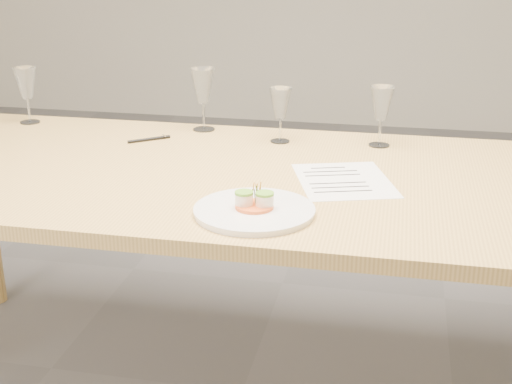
% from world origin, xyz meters
% --- Properties ---
extents(dining_table, '(2.40, 1.00, 0.75)m').
position_xyz_m(dining_table, '(0.00, 0.00, 0.68)').
color(dining_table, '#E1B462').
rests_on(dining_table, ground).
extents(dinner_plate, '(0.30, 0.30, 0.08)m').
position_xyz_m(dinner_plate, '(0.11, -0.31, 0.76)').
color(dinner_plate, white).
rests_on(dinner_plate, dining_table).
extents(recipe_sheet, '(0.33, 0.37, 0.00)m').
position_xyz_m(recipe_sheet, '(0.30, -0.02, 0.75)').
color(recipe_sheet, white).
rests_on(recipe_sheet, dining_table).
extents(ballpoint_pen, '(0.12, 0.10, 0.01)m').
position_xyz_m(ballpoint_pen, '(-0.37, 0.26, 0.76)').
color(ballpoint_pen, black).
rests_on(ballpoint_pen, dining_table).
extents(wine_glass_0, '(0.08, 0.08, 0.20)m').
position_xyz_m(wine_glass_0, '(-0.87, 0.40, 0.89)').
color(wine_glass_0, white).
rests_on(wine_glass_0, dining_table).
extents(wine_glass_1, '(0.09, 0.09, 0.21)m').
position_xyz_m(wine_glass_1, '(-0.23, 0.43, 0.90)').
color(wine_glass_1, white).
rests_on(wine_glass_1, dining_table).
extents(wine_glass_2, '(0.07, 0.07, 0.18)m').
position_xyz_m(wine_glass_2, '(0.06, 0.33, 0.88)').
color(wine_glass_2, white).
rests_on(wine_glass_2, dining_table).
extents(wine_glass_3, '(0.08, 0.08, 0.19)m').
position_xyz_m(wine_glass_3, '(0.38, 0.35, 0.89)').
color(wine_glass_3, white).
rests_on(wine_glass_3, dining_table).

